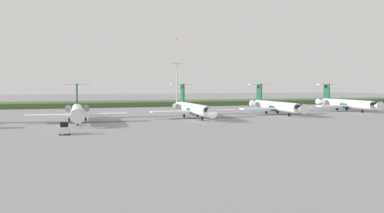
{
  "coord_description": "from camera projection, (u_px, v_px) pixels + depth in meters",
  "views": [
    {
      "loc": [
        -29.09,
        -83.63,
        8.86
      ],
      "look_at": [
        0.0,
        14.76,
        3.0
      ],
      "focal_mm": 36.61,
      "sensor_mm": 36.0,
      "label": 1
    }
  ],
  "objects": [
    {
      "name": "ground_plane",
      "position": [
        178.0,
        114.0,
        117.53
      ],
      "size": [
        500.0,
        500.0,
        0.0
      ],
      "primitive_type": "plane",
      "color": "gray"
    },
    {
      "name": "grass_berm",
      "position": [
        150.0,
        103.0,
        161.46
      ],
      "size": [
        320.0,
        20.0,
        1.9
      ],
      "primitive_type": "cube",
      "color": "#426033",
      "rests_on": "ground"
    },
    {
      "name": "regional_jet_second",
      "position": [
        77.0,
        111.0,
        91.5
      ],
      "size": [
        22.81,
        31.0,
        9.0
      ],
      "color": "white",
      "rests_on": "ground"
    },
    {
      "name": "regional_jet_third",
      "position": [
        193.0,
        108.0,
        103.1
      ],
      "size": [
        22.81,
        31.0,
        9.0
      ],
      "color": "white",
      "rests_on": "ground"
    },
    {
      "name": "regional_jet_fourth",
      "position": [
        275.0,
        106.0,
        115.38
      ],
      "size": [
        22.81,
        31.0,
        9.0
      ],
      "color": "white",
      "rests_on": "ground"
    },
    {
      "name": "regional_jet_fifth",
      "position": [
        346.0,
        103.0,
        129.56
      ],
      "size": [
        22.81,
        31.0,
        9.0
      ],
      "color": "white",
      "rests_on": "ground"
    },
    {
      "name": "antenna_mast",
      "position": [
        177.0,
        80.0,
        144.04
      ],
      "size": [
        4.4,
        0.5,
        25.37
      ],
      "color": "#B2B2B7",
      "rests_on": "ground"
    },
    {
      "name": "baggage_tug",
      "position": [
        64.0,
        129.0,
        68.74
      ],
      "size": [
        1.72,
        3.2,
        2.3
      ],
      "color": "silver",
      "rests_on": "ground"
    }
  ]
}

